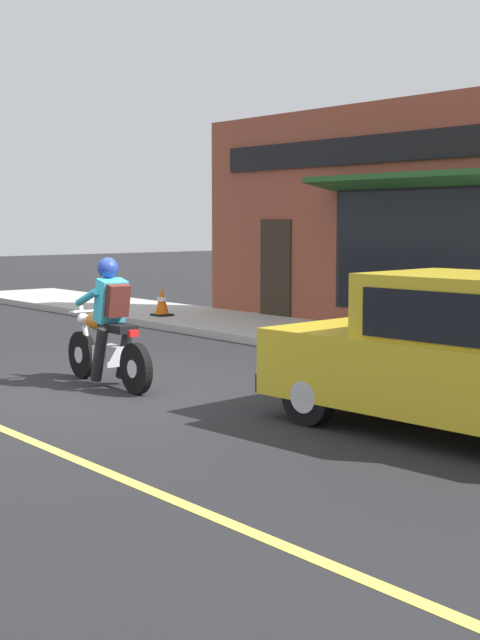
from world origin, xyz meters
The scene contains 6 objects.
ground_plane centered at (0.00, 0.00, 0.00)m, with size 80.00×80.00×0.00m, color black.
sidewalk_curb centered at (5.33, 3.00, 0.07)m, with size 2.60×22.00×0.14m, color #ADAAA3.
storefront_building centered at (6.86, 1.65, 2.11)m, with size 1.25×9.52×4.20m.
motorcycle_with_rider centered at (0.26, 0.36, 0.68)m, with size 0.57×2.02×1.62m.
car_hatchback centered at (1.51, -4.02, 0.77)m, with size 1.92×3.89×1.57m.
traffic_cone centered at (4.78, 5.74, 0.43)m, with size 0.36×0.36×0.60m.
Camera 1 is at (-5.52, -9.23, 2.07)m, focal length 50.00 mm.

